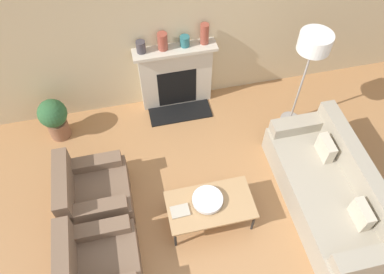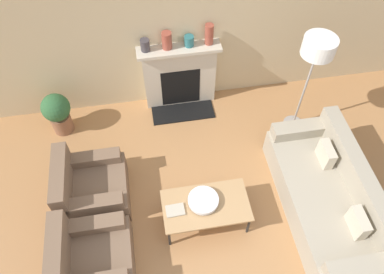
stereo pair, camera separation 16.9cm
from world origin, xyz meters
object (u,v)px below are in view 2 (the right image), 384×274
mantel_vase_left (145,45)px  potted_plant (57,112)px  bowl (203,200)px  mantel_vase_right (209,34)px  floor_lamp (317,53)px  mantel_vase_center_left (167,40)px  armchair_near (91,259)px  fireplace (180,76)px  mantel_vase_center_right (189,41)px  armchair_far (90,188)px  couch (328,198)px  coffee_table (206,206)px  book (175,210)px

mantel_vase_left → potted_plant: mantel_vase_left is taller
bowl → mantel_vase_right: (0.46, 2.12, 0.82)m
floor_lamp → mantel_vase_center_left: floor_lamp is taller
floor_lamp → mantel_vase_right: bearing=146.7°
armchair_near → bowl: armchair_near is taller
mantel_vase_right → fireplace: bearing=-178.1°
mantel_vase_center_right → bowl: bearing=-94.8°
armchair_near → mantel_vase_left: (0.96, 2.56, 0.92)m
fireplace → bowl: size_ratio=3.19×
mantel_vase_left → potted_plant: bearing=-167.8°
armchair_far → mantel_vase_center_left: 2.26m
couch → coffee_table: size_ratio=2.00×
book → mantel_vase_center_left: 2.34m
floor_lamp → mantel_vase_center_left: 2.02m
armchair_far → mantel_vase_center_right: mantel_vase_center_right is taller
coffee_table → mantel_vase_center_left: (-0.17, 2.17, 0.87)m
book → floor_lamp: 2.67m
coffee_table → mantel_vase_left: mantel_vase_left is taller
mantel_vase_center_left → potted_plant: mantel_vase_center_left is taller
mantel_vase_center_right → couch: bearing=-57.8°
floor_lamp → armchair_near: bearing=-150.6°
fireplace → mantel_vase_left: size_ratio=6.92×
fireplace → mantel_vase_center_left: bearing=174.8°
floor_lamp → mantel_vase_left: size_ratio=9.43×
coffee_table → mantel_vase_right: mantel_vase_right is taller
fireplace → coffee_table: size_ratio=1.13×
armchair_far → book: size_ratio=3.69×
mantel_vase_center_left → mantel_vase_center_right: bearing=0.0°
mantel_vase_right → couch: bearing=-63.2°
armchair_near → mantel_vase_right: size_ratio=2.76×
fireplace → bowl: fireplace is taller
fireplace → book: bearing=-100.0°
bowl → book: (-0.36, -0.06, -0.03)m
armchair_far → bowl: (1.41, -0.51, 0.17)m
couch → armchair_near: (-3.02, -0.29, -0.01)m
book → armchair_near: bearing=-161.7°
bowl → mantel_vase_right: 2.32m
fireplace → mantel_vase_right: bearing=1.9°
book → mantel_vase_center_left: mantel_vase_center_left is taller
mantel_vase_left → mantel_vase_right: (0.91, 0.00, 0.07)m
mantel_vase_left → potted_plant: 1.65m
armchair_near → bowl: bearing=-72.6°
armchair_near → mantel_vase_center_right: size_ratio=5.50×
couch → mantel_vase_center_right: size_ratio=13.83×
armchair_near → mantel_vase_right: mantel_vase_right is taller
armchair_far → floor_lamp: size_ratio=0.52×
armchair_far → mantel_vase_left: (0.96, 1.61, 0.92)m
couch → armchair_near: size_ratio=2.51×
mantel_vase_center_right → armchair_far: bearing=-134.5°
couch → armchair_near: 3.03m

